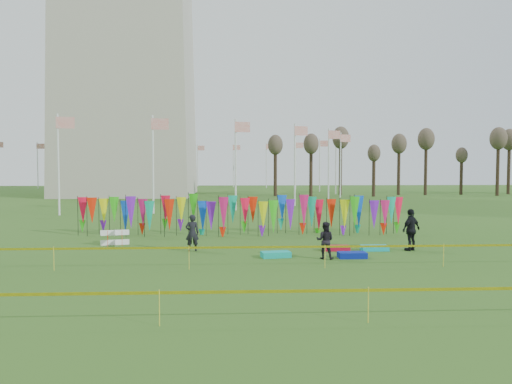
{
  "coord_description": "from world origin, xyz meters",
  "views": [
    {
      "loc": [
        -0.37,
        -20.04,
        3.9
      ],
      "look_at": [
        0.92,
        6.0,
        2.54
      ],
      "focal_mm": 35.0,
      "sensor_mm": 36.0,
      "label": 1
    }
  ],
  "objects_px": {
    "person_left": "(192,233)",
    "kite_bag_turquoise": "(276,254)",
    "person_right": "(411,230)",
    "kite_bag_teal": "(374,248)",
    "kite_bag_blue": "(352,255)",
    "kite_bag_red": "(336,248)",
    "box_kite": "(115,238)",
    "person_mid": "(325,240)"
  },
  "relations": [
    {
      "from": "person_left",
      "to": "person_mid",
      "type": "relative_size",
      "value": 1.08
    },
    {
      "from": "person_mid",
      "to": "kite_bag_blue",
      "type": "bearing_deg",
      "value": -155.02
    },
    {
      "from": "kite_bag_turquoise",
      "to": "kite_bag_teal",
      "type": "xyz_separation_m",
      "value": [
        4.71,
        1.48,
        -0.01
      ]
    },
    {
      "from": "person_mid",
      "to": "kite_bag_red",
      "type": "bearing_deg",
      "value": -95.96
    },
    {
      "from": "kite_bag_turquoise",
      "to": "kite_bag_blue",
      "type": "xyz_separation_m",
      "value": [
        3.23,
        -0.31,
        0.0
      ]
    },
    {
      "from": "kite_bag_turquoise",
      "to": "kite_bag_blue",
      "type": "bearing_deg",
      "value": -5.4
    },
    {
      "from": "person_left",
      "to": "kite_bag_blue",
      "type": "bearing_deg",
      "value": 156.57
    },
    {
      "from": "box_kite",
      "to": "person_left",
      "type": "bearing_deg",
      "value": -25.54
    },
    {
      "from": "person_right",
      "to": "kite_bag_turquoise",
      "type": "height_order",
      "value": "person_right"
    },
    {
      "from": "kite_bag_turquoise",
      "to": "kite_bag_red",
      "type": "bearing_deg",
      "value": 28.02
    },
    {
      "from": "person_right",
      "to": "kite_bag_blue",
      "type": "distance_m",
      "value": 3.67
    },
    {
      "from": "kite_bag_blue",
      "to": "kite_bag_turquoise",
      "type": "bearing_deg",
      "value": 174.6
    },
    {
      "from": "box_kite",
      "to": "person_right",
      "type": "height_order",
      "value": "person_right"
    },
    {
      "from": "kite_bag_blue",
      "to": "kite_bag_teal",
      "type": "distance_m",
      "value": 2.32
    },
    {
      "from": "kite_bag_blue",
      "to": "kite_bag_red",
      "type": "distance_m",
      "value": 1.89
    },
    {
      "from": "person_mid",
      "to": "kite_bag_teal",
      "type": "height_order",
      "value": "person_mid"
    },
    {
      "from": "person_right",
      "to": "kite_bag_turquoise",
      "type": "xyz_separation_m",
      "value": [
        -6.37,
        -1.38,
        -0.84
      ]
    },
    {
      "from": "person_left",
      "to": "person_right",
      "type": "height_order",
      "value": "person_right"
    },
    {
      "from": "person_mid",
      "to": "kite_bag_turquoise",
      "type": "distance_m",
      "value": 2.19
    },
    {
      "from": "person_right",
      "to": "kite_bag_red",
      "type": "relative_size",
      "value": 1.56
    },
    {
      "from": "person_mid",
      "to": "kite_bag_red",
      "type": "distance_m",
      "value": 2.3
    },
    {
      "from": "kite_bag_blue",
      "to": "kite_bag_teal",
      "type": "xyz_separation_m",
      "value": [
        1.48,
        1.79,
        -0.01
      ]
    },
    {
      "from": "person_left",
      "to": "kite_bag_blue",
      "type": "relative_size",
      "value": 1.43
    },
    {
      "from": "person_left",
      "to": "person_mid",
      "type": "bearing_deg",
      "value": 152.12
    },
    {
      "from": "person_mid",
      "to": "person_right",
      "type": "distance_m",
      "value": 4.71
    },
    {
      "from": "person_mid",
      "to": "kite_bag_blue",
      "type": "xyz_separation_m",
      "value": [
        1.19,
        0.15,
        -0.66
      ]
    },
    {
      "from": "box_kite",
      "to": "person_right",
      "type": "bearing_deg",
      "value": -9.0
    },
    {
      "from": "kite_bag_blue",
      "to": "kite_bag_red",
      "type": "relative_size",
      "value": 0.96
    },
    {
      "from": "box_kite",
      "to": "person_right",
      "type": "distance_m",
      "value": 14.18
    },
    {
      "from": "person_left",
      "to": "kite_bag_turquoise",
      "type": "relative_size",
      "value": 1.37
    },
    {
      "from": "box_kite",
      "to": "kite_bag_blue",
      "type": "relative_size",
      "value": 0.65
    },
    {
      "from": "kite_bag_red",
      "to": "person_right",
      "type": "bearing_deg",
      "value": -3.01
    },
    {
      "from": "person_right",
      "to": "kite_bag_teal",
      "type": "distance_m",
      "value": 1.87
    },
    {
      "from": "kite_bag_red",
      "to": "kite_bag_teal",
      "type": "relative_size",
      "value": 1.01
    },
    {
      "from": "box_kite",
      "to": "kite_bag_turquoise",
      "type": "distance_m",
      "value": 8.43
    },
    {
      "from": "person_right",
      "to": "kite_bag_blue",
      "type": "xyz_separation_m",
      "value": [
        -3.15,
        -1.68,
        -0.84
      ]
    },
    {
      "from": "kite_bag_red",
      "to": "kite_bag_blue",
      "type": "bearing_deg",
      "value": -80.86
    },
    {
      "from": "person_mid",
      "to": "kite_bag_teal",
      "type": "xyz_separation_m",
      "value": [
        2.67,
        1.93,
        -0.66
      ]
    },
    {
      "from": "kite_bag_blue",
      "to": "person_left",
      "type": "bearing_deg",
      "value": 163.72
    },
    {
      "from": "kite_bag_teal",
      "to": "person_mid",
      "type": "bearing_deg",
      "value": -144.11
    },
    {
      "from": "kite_bag_turquoise",
      "to": "box_kite",
      "type": "bearing_deg",
      "value": 154.76
    },
    {
      "from": "box_kite",
      "to": "person_mid",
      "type": "height_order",
      "value": "person_mid"
    }
  ]
}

